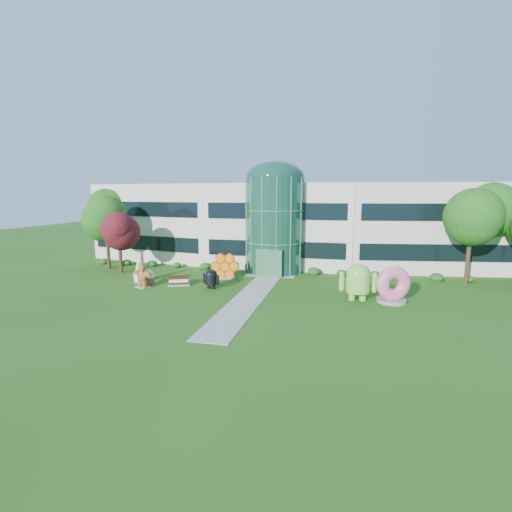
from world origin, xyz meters
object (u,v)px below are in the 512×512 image
(donut, at_px, (392,284))
(android_green, at_px, (358,279))
(gingerbread, at_px, (142,275))
(android_black, at_px, (211,277))

(donut, bearing_deg, android_green, 159.91)
(donut, relative_size, gingerbread, 1.15)
(android_black, relative_size, donut, 0.70)
(android_green, height_order, donut, android_green)
(donut, distance_m, gingerbread, 20.88)
(gingerbread, bearing_deg, donut, 24.71)
(android_black, bearing_deg, gingerbread, -153.49)
(android_black, bearing_deg, android_green, 13.38)
(android_green, distance_m, android_black, 12.35)
(android_green, relative_size, donut, 1.18)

